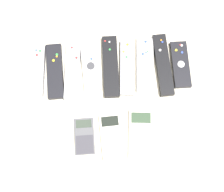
# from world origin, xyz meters

# --- Properties ---
(ground_plane) EXTENTS (3.00, 3.00, 0.00)m
(ground_plane) POSITION_xyz_m (0.00, 0.00, 0.00)
(ground_plane) COLOR beige
(remote_0) EXTENTS (0.05, 0.18, 0.03)m
(remote_0) POSITION_xyz_m (-0.24, 0.13, 0.01)
(remote_0) COLOR #B7B7BC
(remote_0) RESTS_ON ground_plane
(remote_1) EXTENTS (0.06, 0.19, 0.02)m
(remote_1) POSITION_xyz_m (-0.19, 0.13, 0.01)
(remote_1) COLOR black
(remote_1) RESTS_ON ground_plane
(remote_2) EXTENTS (0.06, 0.21, 0.03)m
(remote_2) POSITION_xyz_m (-0.13, 0.13, 0.01)
(remote_2) COLOR #B7B7BC
(remote_2) RESTS_ON ground_plane
(remote_3) EXTENTS (0.07, 0.16, 0.03)m
(remote_3) POSITION_xyz_m (-0.07, 0.13, 0.01)
(remote_3) COLOR white
(remote_3) RESTS_ON ground_plane
(remote_4) EXTENTS (0.05, 0.21, 0.03)m
(remote_4) POSITION_xyz_m (-0.00, 0.13, 0.01)
(remote_4) COLOR black
(remote_4) RESTS_ON ground_plane
(remote_5) EXTENTS (0.06, 0.20, 0.02)m
(remote_5) POSITION_xyz_m (0.06, 0.13, 0.01)
(remote_5) COLOR gray
(remote_5) RESTS_ON ground_plane
(remote_6) EXTENTS (0.07, 0.20, 0.02)m
(remote_6) POSITION_xyz_m (0.12, 0.14, 0.01)
(remote_6) COLOR silver
(remote_6) RESTS_ON ground_plane
(remote_7) EXTENTS (0.06, 0.22, 0.03)m
(remote_7) POSITION_xyz_m (0.18, 0.13, 0.01)
(remote_7) COLOR black
(remote_7) RESTS_ON ground_plane
(remote_8) EXTENTS (0.06, 0.16, 0.02)m
(remote_8) POSITION_xyz_m (0.24, 0.13, 0.01)
(remote_8) COLOR black
(remote_8) RESTS_ON ground_plane
(calculator_0) EXTENTS (0.07, 0.12, 0.01)m
(calculator_0) POSITION_xyz_m (-0.09, -0.10, 0.01)
(calculator_0) COLOR #4C4C51
(calculator_0) RESTS_ON ground_plane
(calculator_1) EXTENTS (0.08, 0.15, 0.02)m
(calculator_1) POSITION_xyz_m (-0.01, -0.10, 0.01)
(calculator_1) COLOR beige
(calculator_1) RESTS_ON ground_plane
(calculator_2) EXTENTS (0.09, 0.16, 0.02)m
(calculator_2) POSITION_xyz_m (0.09, -0.10, 0.01)
(calculator_2) COLOR beige
(calculator_2) RESTS_ON ground_plane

